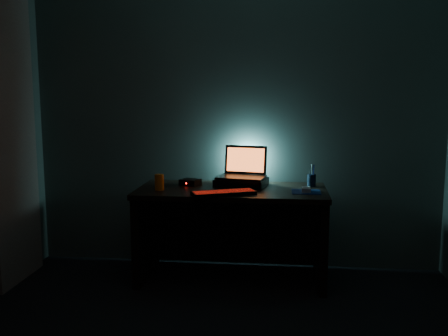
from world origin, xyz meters
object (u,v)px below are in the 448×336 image
Objects in this scene: keyboard at (224,193)px; juice_glass at (159,182)px; laptop at (243,170)px; mouse at (306,189)px; pen_cup at (312,180)px; router at (190,182)px.

keyboard is 0.54m from juice_glass.
laptop is 0.47m from keyboard.
pen_cup is at bearing 77.85° from mouse.
mouse is 1.09× the size of pen_cup.
laptop reaches higher than pen_cup.
juice_glass reaches higher than pen_cup.
pen_cup reaches higher than keyboard.
juice_glass reaches higher than mouse.
laptop is 0.45m from router.
laptop is 0.85× the size of keyboard.
laptop is at bearing 26.12° from juice_glass.
laptop reaches higher than mouse.
keyboard is at bearing -163.70° from mouse.
keyboard is 4.58× the size of mouse.
pen_cup is 0.54× the size of router.
juice_glass is at bearing -109.65° from router.
juice_glass is at bearing -166.56° from pen_cup.
router is at bearing 107.69° from keyboard.
mouse is at bearing -17.13° from laptop.
keyboard is 0.48m from router.
keyboard is 3.97× the size of juice_glass.
laptop reaches higher than router.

